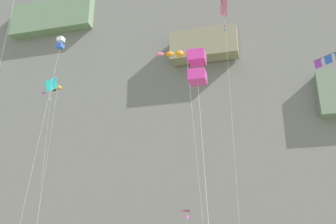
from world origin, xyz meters
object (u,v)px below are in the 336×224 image
object	(u,v)px
kite_diamond_far_right	(224,12)
kite_box_low_left	(197,67)
kite_box_high_center	(60,45)
kite_windsock_low_right	(54,90)
kite_windsock_front_field	(181,54)
kite_diamond_mid_left	(51,88)
kite_delta_high_left	(190,218)

from	to	relation	value
kite_diamond_far_right	kite_box_low_left	size ratio (longest dim) A/B	1.95
kite_box_high_center	kite_windsock_low_right	world-z (taller)	kite_windsock_low_right
kite_box_high_center	kite_diamond_far_right	size ratio (longest dim) A/B	0.78
kite_windsock_front_field	kite_windsock_low_right	world-z (taller)	kite_windsock_low_right
kite_windsock_front_field	kite_diamond_mid_left	bearing A→B (deg)	151.96
kite_box_low_left	kite_diamond_mid_left	bearing A→B (deg)	138.22
kite_delta_high_left	kite_diamond_mid_left	bearing A→B (deg)	-172.43
kite_diamond_far_right	kite_delta_high_left	xyz separation A→B (m)	(-5.68, 7.82, -20.20)
kite_diamond_mid_left	kite_windsock_low_right	bearing A→B (deg)	117.06
kite_box_high_center	kite_delta_high_left	world-z (taller)	kite_box_high_center
kite_box_low_left	kite_windsock_front_field	xyz separation A→B (m)	(-3.16, 9.77, 6.68)
kite_delta_high_left	kite_windsock_front_field	bearing A→B (deg)	-81.21
kite_delta_high_left	kite_windsock_low_right	xyz separation A→B (m)	(-19.29, 1.56, 18.07)
kite_box_high_center	kite_diamond_mid_left	size ratio (longest dim) A/B	0.90
kite_diamond_mid_left	kite_delta_high_left	bearing A→B (deg)	7.57
kite_box_low_left	kite_windsock_front_field	bearing A→B (deg)	107.91
kite_diamond_mid_left	kite_windsock_front_field	size ratio (longest dim) A/B	1.22
kite_box_low_left	kite_windsock_front_field	distance (m)	12.25
kite_box_high_center	kite_delta_high_left	xyz separation A→B (m)	(9.24, 14.39, -14.62)
kite_delta_high_left	kite_windsock_low_right	world-z (taller)	kite_windsock_low_right
kite_diamond_far_right	kite_delta_high_left	size ratio (longest dim) A/B	3.58
kite_windsock_front_field	kite_windsock_low_right	distance (m)	25.99
kite_diamond_far_right	kite_delta_high_left	world-z (taller)	kite_diamond_far_right
kite_diamond_far_right	kite_windsock_low_right	bearing A→B (deg)	159.40
kite_diamond_mid_left	kite_windsock_front_field	distance (m)	22.08
kite_delta_high_left	kite_box_low_left	size ratio (longest dim) A/B	0.54
kite_delta_high_left	kite_windsock_low_right	bearing A→B (deg)	175.37
kite_diamond_far_right	kite_diamond_mid_left	world-z (taller)	kite_diamond_far_right
kite_windsock_low_right	kite_box_high_center	bearing A→B (deg)	-57.79
kite_windsock_front_field	kite_windsock_low_right	bearing A→B (deg)	146.37
kite_box_high_center	kite_box_low_left	bearing A→B (deg)	-28.98
kite_diamond_far_right	kite_windsock_front_field	xyz separation A→B (m)	(-3.74, -4.74, -7.17)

